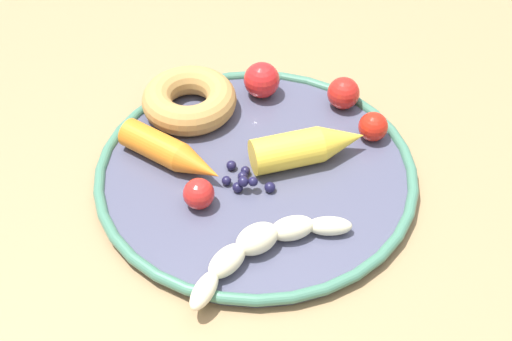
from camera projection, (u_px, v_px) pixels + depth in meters
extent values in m
cube|color=#95744E|center=(217.00, 208.00, 0.78)|extent=(1.14, 0.99, 0.03)
cube|color=olive|center=(455.00, 138.00, 1.39)|extent=(0.05, 0.05, 0.70)
cube|color=olive|center=(11.00, 139.00, 1.39)|extent=(0.05, 0.05, 0.70)
cylinder|color=#46485E|center=(256.00, 174.00, 0.78)|extent=(0.34, 0.34, 0.01)
torus|color=#3F725A|center=(256.00, 170.00, 0.78)|extent=(0.35, 0.35, 0.01)
ellipsoid|color=beige|center=(329.00, 226.00, 0.71)|extent=(0.02, 0.05, 0.02)
ellipsoid|color=beige|center=(292.00, 228.00, 0.70)|extent=(0.04, 0.05, 0.02)
ellipsoid|color=beige|center=(257.00, 239.00, 0.69)|extent=(0.05, 0.05, 0.03)
ellipsoid|color=beige|center=(227.00, 261.00, 0.67)|extent=(0.05, 0.05, 0.02)
ellipsoid|color=beige|center=(204.00, 290.00, 0.65)|extent=(0.05, 0.04, 0.02)
cylinder|color=orange|center=(154.00, 145.00, 0.78)|extent=(0.07, 0.08, 0.03)
cone|color=orange|center=(200.00, 167.00, 0.76)|extent=(0.06, 0.06, 0.03)
cylinder|color=yellow|center=(287.00, 151.00, 0.77)|extent=(0.06, 0.09, 0.04)
cone|color=yellow|center=(342.00, 140.00, 0.78)|extent=(0.05, 0.06, 0.04)
torus|color=#B18244|center=(189.00, 100.00, 0.84)|extent=(0.13, 0.13, 0.04)
sphere|color=#191638|center=(238.00, 190.00, 0.75)|extent=(0.01, 0.01, 0.01)
sphere|color=#191638|center=(270.00, 186.00, 0.75)|extent=(0.01, 0.01, 0.01)
sphere|color=#191638|center=(226.00, 181.00, 0.76)|extent=(0.01, 0.01, 0.01)
sphere|color=#191638|center=(246.00, 171.00, 0.77)|extent=(0.01, 0.01, 0.01)
sphere|color=#191638|center=(243.00, 176.00, 0.76)|extent=(0.01, 0.01, 0.01)
sphere|color=#191638|center=(231.00, 165.00, 0.78)|extent=(0.01, 0.01, 0.01)
sphere|color=#191638|center=(253.00, 180.00, 0.75)|extent=(0.01, 0.01, 0.01)
sphere|color=#191638|center=(243.00, 179.00, 0.75)|extent=(0.01, 0.01, 0.01)
sphere|color=red|center=(199.00, 194.00, 0.73)|extent=(0.03, 0.03, 0.03)
sphere|color=red|center=(373.00, 127.00, 0.80)|extent=(0.03, 0.03, 0.03)
sphere|color=red|center=(343.00, 93.00, 0.84)|extent=(0.04, 0.04, 0.04)
sphere|color=red|center=(262.00, 80.00, 0.86)|extent=(0.04, 0.04, 0.04)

